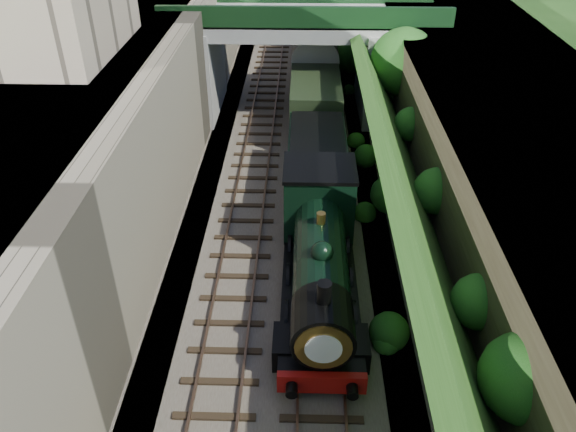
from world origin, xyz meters
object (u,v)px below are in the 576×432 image
at_px(tree, 405,64).
at_px(tender, 317,167).
at_px(locomotive, 320,257).
at_px(road_bridge, 311,50).

relative_size(tree, tender, 1.10).
bearing_deg(tender, locomotive, -90.00).
bearing_deg(tree, locomotive, -109.38).
height_order(tree, tender, tree).
xyz_separation_m(locomotive, tender, (-0.00, 7.36, -0.27)).
distance_m(tree, locomotive, 14.47).
height_order(tree, locomotive, tree).
relative_size(road_bridge, locomotive, 1.56).
height_order(road_bridge, locomotive, road_bridge).
distance_m(road_bridge, tree, 6.53).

